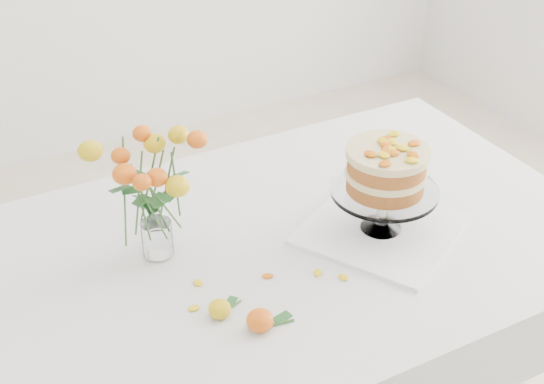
# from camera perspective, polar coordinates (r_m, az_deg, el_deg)

# --- Properties ---
(table) EXTENTS (1.43, 0.93, 0.76)m
(table) POSITION_cam_1_polar(r_m,az_deg,el_deg) (1.79, 1.58, -5.52)
(table) COLOR tan
(table) RESTS_ON ground
(napkin) EXTENTS (0.44, 0.44, 0.01)m
(napkin) POSITION_cam_1_polar(r_m,az_deg,el_deg) (1.78, 8.18, -2.81)
(napkin) COLOR white
(napkin) RESTS_ON table
(cake_stand) EXTENTS (0.24, 0.24, 0.22)m
(cake_stand) POSITION_cam_1_polar(r_m,az_deg,el_deg) (1.69, 8.57, 1.37)
(cake_stand) COLOR silver
(cake_stand) RESTS_ON napkin
(rose_vase) EXTENTS (0.28, 0.28, 0.34)m
(rose_vase) POSITION_cam_1_polar(r_m,az_deg,el_deg) (1.60, -9.10, 1.10)
(rose_vase) COLOR silver
(rose_vase) RESTS_ON table
(loose_rose_near) EXTENTS (0.08, 0.05, 0.04)m
(loose_rose_near) POSITION_cam_1_polar(r_m,az_deg,el_deg) (1.52, -3.96, -8.78)
(loose_rose_near) COLOR yellow
(loose_rose_near) RESTS_ON table
(loose_rose_far) EXTENTS (0.10, 0.05, 0.05)m
(loose_rose_far) POSITION_cam_1_polar(r_m,az_deg,el_deg) (1.49, -0.89, -9.64)
(loose_rose_far) COLOR #D95F0A
(loose_rose_far) RESTS_ON table
(stray_petal_a) EXTENTS (0.03, 0.02, 0.00)m
(stray_petal_a) POSITION_cam_1_polar(r_m,az_deg,el_deg) (1.63, -0.32, -6.36)
(stray_petal_a) COLOR yellow
(stray_petal_a) RESTS_ON table
(stray_petal_b) EXTENTS (0.03, 0.02, 0.00)m
(stray_petal_b) POSITION_cam_1_polar(r_m,az_deg,el_deg) (1.64, 3.44, -6.08)
(stray_petal_b) COLOR yellow
(stray_petal_b) RESTS_ON table
(stray_petal_c) EXTENTS (0.03, 0.02, 0.00)m
(stray_petal_c) POSITION_cam_1_polar(r_m,az_deg,el_deg) (1.63, 5.39, -6.42)
(stray_petal_c) COLOR yellow
(stray_petal_c) RESTS_ON table
(stray_petal_d) EXTENTS (0.03, 0.02, 0.00)m
(stray_petal_d) POSITION_cam_1_polar(r_m,az_deg,el_deg) (1.62, -5.58, -6.83)
(stray_petal_d) COLOR yellow
(stray_petal_d) RESTS_ON table
(stray_petal_e) EXTENTS (0.03, 0.02, 0.00)m
(stray_petal_e) POSITION_cam_1_polar(r_m,az_deg,el_deg) (1.56, -5.90, -8.71)
(stray_petal_e) COLOR yellow
(stray_petal_e) RESTS_ON table
(stray_petal_f) EXTENTS (0.03, 0.02, 0.00)m
(stray_petal_f) POSITION_cam_1_polar(r_m,az_deg,el_deg) (1.83, 11.05, -1.98)
(stray_petal_f) COLOR yellow
(stray_petal_f) RESTS_ON table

